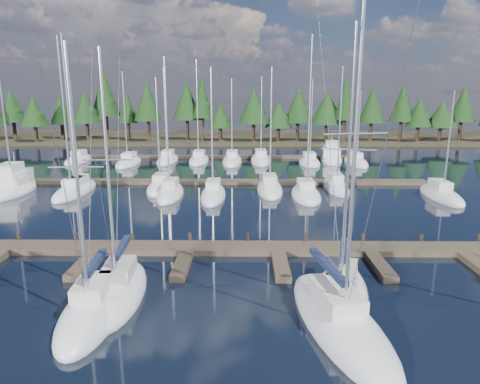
{
  "coord_description": "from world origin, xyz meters",
  "views": [
    {
      "loc": [
        3.82,
        -9.14,
        10.44
      ],
      "look_at": [
        3.44,
        22.0,
        3.16
      ],
      "focal_mm": 32.0,
      "sensor_mm": 36.0,
      "label": 1
    }
  ],
  "objects_px": {
    "front_sailboat_4": "(341,295)",
    "front_sailboat_5": "(339,320)",
    "motor_yacht_left": "(13,186)",
    "front_sailboat_2": "(92,311)",
    "main_dock": "(187,251)",
    "motor_yacht_right": "(331,157)",
    "front_sailboat_3": "(119,291)"
  },
  "relations": [
    {
      "from": "front_sailboat_5",
      "to": "motor_yacht_right",
      "type": "height_order",
      "value": "front_sailboat_5"
    },
    {
      "from": "front_sailboat_3",
      "to": "main_dock",
      "type": "bearing_deg",
      "value": 65.14
    },
    {
      "from": "front_sailboat_3",
      "to": "front_sailboat_2",
      "type": "bearing_deg",
      "value": -108.51
    },
    {
      "from": "front_sailboat_2",
      "to": "motor_yacht_right",
      "type": "distance_m",
      "value": 52.49
    },
    {
      "from": "motor_yacht_left",
      "to": "motor_yacht_right",
      "type": "distance_m",
      "value": 44.32
    },
    {
      "from": "front_sailboat_3",
      "to": "motor_yacht_right",
      "type": "bearing_deg",
      "value": 66.44
    },
    {
      "from": "front_sailboat_4",
      "to": "motor_yacht_left",
      "type": "distance_m",
      "value": 39.15
    },
    {
      "from": "front_sailboat_3",
      "to": "front_sailboat_5",
      "type": "xyz_separation_m",
      "value": [
        10.92,
        -2.78,
        -0.0
      ]
    },
    {
      "from": "front_sailboat_5",
      "to": "motor_yacht_left",
      "type": "distance_m",
      "value": 40.37
    },
    {
      "from": "front_sailboat_2",
      "to": "motor_yacht_right",
      "type": "xyz_separation_m",
      "value": [
        20.81,
        48.19,
        0.25
      ]
    },
    {
      "from": "front_sailboat_2",
      "to": "front_sailboat_3",
      "type": "distance_m",
      "value": 2.18
    },
    {
      "from": "front_sailboat_2",
      "to": "front_sailboat_5",
      "type": "bearing_deg",
      "value": -3.48
    },
    {
      "from": "front_sailboat_2",
      "to": "motor_yacht_right",
      "type": "height_order",
      "value": "front_sailboat_2"
    },
    {
      "from": "front_sailboat_3",
      "to": "motor_yacht_left",
      "type": "bearing_deg",
      "value": 127.12
    },
    {
      "from": "front_sailboat_3",
      "to": "motor_yacht_left",
      "type": "distance_m",
      "value": 30.95
    },
    {
      "from": "front_sailboat_4",
      "to": "motor_yacht_left",
      "type": "relative_size",
      "value": 1.4
    },
    {
      "from": "front_sailboat_4",
      "to": "front_sailboat_3",
      "type": "bearing_deg",
      "value": 178.87
    },
    {
      "from": "front_sailboat_3",
      "to": "motor_yacht_left",
      "type": "height_order",
      "value": "front_sailboat_3"
    },
    {
      "from": "main_dock",
      "to": "front_sailboat_3",
      "type": "relative_size",
      "value": 3.32
    },
    {
      "from": "motor_yacht_left",
      "to": "front_sailboat_2",
      "type": "bearing_deg",
      "value": -56.09
    },
    {
      "from": "motor_yacht_left",
      "to": "motor_yacht_right",
      "type": "xyz_separation_m",
      "value": [
        38.79,
        21.44,
        0.01
      ]
    },
    {
      "from": "front_sailboat_4",
      "to": "front_sailboat_5",
      "type": "xyz_separation_m",
      "value": [
        -0.62,
        -2.55,
        0.0
      ]
    },
    {
      "from": "motor_yacht_right",
      "to": "motor_yacht_left",
      "type": "bearing_deg",
      "value": -151.07
    },
    {
      "from": "front_sailboat_2",
      "to": "front_sailboat_3",
      "type": "xyz_separation_m",
      "value": [
        0.69,
        2.07,
        -0.0
      ]
    },
    {
      "from": "main_dock",
      "to": "front_sailboat_3",
      "type": "xyz_separation_m",
      "value": [
        -2.78,
        -6.01,
        0.09
      ]
    },
    {
      "from": "main_dock",
      "to": "motor_yacht_right",
      "type": "bearing_deg",
      "value": 66.63
    },
    {
      "from": "main_dock",
      "to": "front_sailboat_2",
      "type": "height_order",
      "value": "front_sailboat_2"
    },
    {
      "from": "front_sailboat_5",
      "to": "motor_yacht_right",
      "type": "bearing_deg",
      "value": 79.35
    },
    {
      "from": "front_sailboat_2",
      "to": "front_sailboat_4",
      "type": "relative_size",
      "value": 0.93
    },
    {
      "from": "front_sailboat_4",
      "to": "front_sailboat_5",
      "type": "relative_size",
      "value": 0.89
    },
    {
      "from": "front_sailboat_5",
      "to": "motor_yacht_left",
      "type": "bearing_deg",
      "value": 137.15
    },
    {
      "from": "front_sailboat_2",
      "to": "front_sailboat_5",
      "type": "distance_m",
      "value": 11.64
    }
  ]
}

